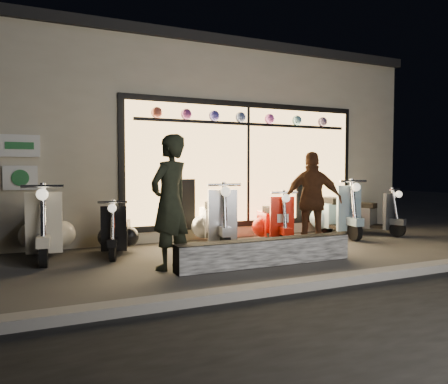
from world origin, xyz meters
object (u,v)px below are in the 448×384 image
(scooter_red, at_px, (273,222))
(graffiti_barrier, at_px, (266,252))
(woman, at_px, (313,201))
(scooter_silver, at_px, (216,221))
(man, at_px, (170,202))

(scooter_red, bearing_deg, graffiti_barrier, -110.40)
(scooter_red, xyz_separation_m, woman, (0.29, -0.88, 0.48))
(scooter_silver, bearing_deg, man, -119.86)
(woman, bearing_deg, scooter_red, -41.67)
(graffiti_barrier, xyz_separation_m, scooter_red, (1.15, 1.68, 0.20))
(graffiti_barrier, distance_m, man, 1.63)
(scooter_red, relative_size, woman, 0.80)
(man, height_order, woman, man)
(graffiti_barrier, bearing_deg, man, 164.49)
(graffiti_barrier, height_order, man, man)
(man, bearing_deg, graffiti_barrier, 132.90)
(scooter_silver, relative_size, scooter_red, 1.15)
(graffiti_barrier, height_order, scooter_silver, scooter_silver)
(scooter_red, bearing_deg, woman, -58.20)
(scooter_red, height_order, man, man)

